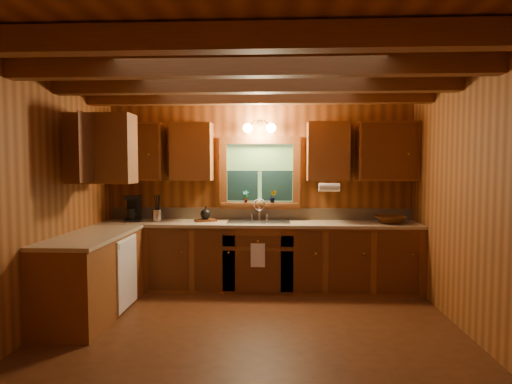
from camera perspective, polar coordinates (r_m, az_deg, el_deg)
The scene contains 20 objects.
room at distance 4.09m, azimuth -0.55°, elevation -1.38°, with size 4.20×4.20×4.20m.
ceiling_beams at distance 4.16m, azimuth -0.56°, elevation 15.17°, with size 4.20×2.54×0.18m.
base_cabinets at distance 5.54m, azimuth -4.93°, elevation -9.22°, with size 4.20×2.22×0.86m.
countertop at distance 5.46m, azimuth -4.80°, elevation -4.60°, with size 4.20×2.24×0.04m.
backsplash at distance 6.00m, azimuth 0.51°, elevation -2.90°, with size 4.20×0.02×0.16m, color tan.
dishwasher_panel at distance 5.19m, azimuth -16.77°, elevation -10.22°, with size 0.02×0.60×0.80m, color white.
upper_cabinets at distance 5.55m, azimuth -5.54°, elevation 5.46°, with size 4.19×1.77×0.78m.
window at distance 5.94m, azimuth 0.50°, elevation 2.34°, with size 1.12×0.08×1.00m.
window_sill at distance 5.92m, azimuth 0.48°, elevation -1.63°, with size 1.06×0.14×0.04m, color brown.
wall_sconce at distance 5.84m, azimuth 0.46°, elevation 8.56°, with size 0.45×0.21×0.17m.
paper_towel_roll at distance 5.65m, azimuth 9.73°, elevation 0.62°, with size 0.11×0.11×0.27m, color white.
dish_towel at distance 5.46m, azimuth 0.24°, elevation -8.43°, with size 0.18×0.01×0.30m, color white.
sink at distance 5.73m, azimuth 0.39°, elevation -4.45°, with size 0.82×0.48×0.43m.
coffee_maker at distance 6.05m, azimuth -16.07°, elevation -2.12°, with size 0.19×0.25×0.35m.
utensil_crock at distance 5.92m, azimuth -13.06°, elevation -2.99°, with size 0.13×0.13×0.36m.
cutting_board at distance 5.84m, azimuth -6.72°, elevation -3.76°, with size 0.27×0.20×0.02m, color #512911.
teakettle at distance 5.83m, azimuth -6.72°, elevation -2.94°, with size 0.14×0.14×0.18m.
wicker_basket at distance 5.84m, azimuth 17.40°, elevation -3.54°, with size 0.40×0.40×0.10m, color #48230C.
potted_plant_left at distance 5.92m, azimuth -1.37°, elevation -0.60°, with size 0.09×0.06×0.17m, color #512911.
potted_plant_right at distance 5.90m, azimuth 2.27°, elevation -0.60°, with size 0.10×0.08×0.17m, color #512911.
Camera 1 is at (0.24, -4.07, 1.65)m, focal length 30.04 mm.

